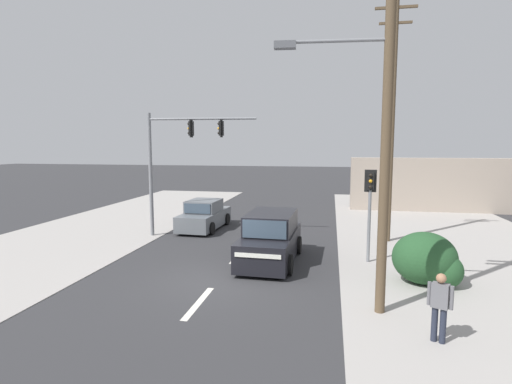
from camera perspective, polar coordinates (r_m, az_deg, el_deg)
ground_plane at (r=13.71m, az=-5.45°, el=-12.37°), size 140.00×140.00×0.00m
lane_dash_near at (r=11.92m, az=-8.21°, el=-15.40°), size 0.20×2.40×0.01m
lane_dash_mid at (r=16.47m, az=-2.52°, el=-9.02°), size 0.20×2.40×0.01m
lane_dash_far at (r=21.23m, az=0.57°, el=-5.41°), size 0.20×2.40×0.01m
kerb_right_verge at (r=16.03m, az=30.25°, el=-10.38°), size 10.00×44.00×0.02m
kerb_left_verge at (r=20.91m, az=-25.30°, el=-6.24°), size 8.00×40.00×0.02m
utility_pole_foreground_right at (r=10.80m, az=17.51°, el=10.70°), size 3.78×0.48×9.84m
utility_pole_midground_right at (r=19.27m, az=18.84°, el=10.01°), size 1.80×0.26×10.90m
traffic_signal_mast at (r=19.63m, az=-11.39°, el=5.65°), size 5.28×0.54×6.00m
pedestal_signal_right_kerb at (r=15.62m, az=15.96°, el=-1.11°), size 0.44×0.29×3.56m
roadside_bush at (r=14.14m, az=23.32°, el=-8.92°), size 2.12×1.82×1.69m
shopfront_wall_far at (r=29.49m, az=25.09°, el=0.91°), size 12.00×1.00×3.60m
sedan_crossing_left at (r=21.55m, az=-7.38°, el=-3.39°), size 2.03×4.30×1.56m
suv_kerbside_parked at (r=15.46m, az=2.09°, el=-6.71°), size 2.18×4.59×1.90m
pedestrian_at_kerb at (r=10.21m, az=24.78°, el=-14.30°), size 0.51×0.36×1.63m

